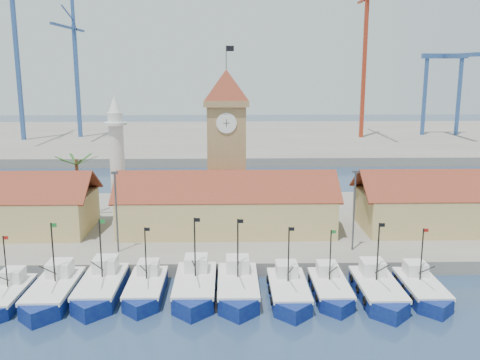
{
  "coord_description": "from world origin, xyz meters",
  "views": [
    {
      "loc": [
        0.17,
        -44.37,
        21.51
      ],
      "look_at": [
        1.6,
        18.0,
        8.26
      ],
      "focal_mm": 40.0,
      "sensor_mm": 36.0,
      "label": 1
    }
  ],
  "objects_px": {
    "boat_0": "(5,298)",
    "boat_5": "(238,289)",
    "clock_tower": "(227,140)",
    "minaret": "(117,155)"
  },
  "relations": [
    {
      "from": "boat_0",
      "to": "minaret",
      "type": "height_order",
      "value": "minaret"
    },
    {
      "from": "clock_tower",
      "to": "minaret",
      "type": "relative_size",
      "value": 1.39
    },
    {
      "from": "boat_0",
      "to": "boat_5",
      "type": "distance_m",
      "value": 21.5
    },
    {
      "from": "boat_5",
      "to": "minaret",
      "type": "xyz_separation_m",
      "value": [
        -16.06,
        24.94,
        8.91
      ]
    },
    {
      "from": "boat_5",
      "to": "clock_tower",
      "type": "height_order",
      "value": "clock_tower"
    },
    {
      "from": "boat_0",
      "to": "boat_5",
      "type": "height_order",
      "value": "boat_5"
    },
    {
      "from": "boat_5",
      "to": "clock_tower",
      "type": "relative_size",
      "value": 0.46
    },
    {
      "from": "clock_tower",
      "to": "minaret",
      "type": "xyz_separation_m",
      "value": [
        -15.0,
        2.0,
        -2.23
      ]
    },
    {
      "from": "boat_0",
      "to": "clock_tower",
      "type": "xyz_separation_m",
      "value": [
        20.41,
        24.12,
        11.26
      ]
    },
    {
      "from": "boat_0",
      "to": "clock_tower",
      "type": "bearing_deg",
      "value": 49.77
    }
  ]
}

